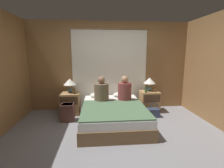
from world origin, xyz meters
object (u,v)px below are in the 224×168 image
Objects in this scene: person_left_in_bed at (101,91)px; beer_bottle_on_right_stand at (146,90)px; nightstand_left at (70,103)px; beer_bottle_on_left_stand at (74,91)px; bed at (113,114)px; lamp_right at (150,82)px; pillow_left at (99,95)px; pillow_right at (122,94)px; handbag_on_floor at (153,112)px; lamp_left at (70,83)px; backpack_on_floor at (68,111)px; person_right_in_bed at (125,90)px; nightstand_right at (149,101)px.

beer_bottle_on_right_stand is at bearing 8.69° from person_left_in_bed.
nightstand_left is 0.41m from beer_bottle_on_left_stand.
beer_bottle_on_right_stand is at bearing 31.45° from bed.
pillow_left is at bearing 179.04° from lamp_right.
pillow_right is 1.33× the size of handbag_on_floor.
lamp_left reaches higher than nightstand_left.
handbag_on_floor is at bearing 1.44° from backpack_on_floor.
bed is 1.10m from handbag_on_floor.
lamp_right reaches higher than pillow_right.
bed is 1.21m from beer_bottle_on_left_stand.
lamp_left is 1.80× the size of beer_bottle_on_left_stand.
bed is 3.43× the size of nightstand_left.
person_left_in_bed is 3.14× the size of beer_bottle_on_right_stand.
beer_bottle_on_left_stand is at bearing 171.90° from person_right_in_bed.
nightstand_right is at bearing 36.79° from beer_bottle_on_right_stand.
handbag_on_floor is at bearing -68.72° from beer_bottle_on_right_stand.
lamp_right is at bearing 1.66° from nightstand_left.
beer_bottle_on_left_stand reaches higher than bed.
person_left_in_bed reaches higher than beer_bottle_on_right_stand.
pillow_right is at bearing 145.72° from handbag_on_floor.
lamp_right is at bearing 0.00° from lamp_left.
person_right_in_bed reaches higher than nightstand_right.
lamp_right is (0.00, 0.06, 0.55)m from nightstand_right.
pillow_left reaches higher than bed.
backpack_on_floor is (-2.18, -0.48, -0.05)m from nightstand_right.
handbag_on_floor is (1.07, 0.27, -0.09)m from bed.
nightstand_left is 0.80m from pillow_left.
pillow_right is (-0.77, 0.09, 0.20)m from nightstand_right.
nightstand_left reaches higher than handbag_on_floor.
nightstand_left is 1.00× the size of nightstand_right.
beer_bottle_on_left_stand is 0.57m from backpack_on_floor.
nightstand_right is 2.25m from lamp_left.
nightstand_left is at bearing -178.34° from lamp_right.
backpack_on_floor is at bearing 168.97° from bed.
person_left_in_bed is at bearing 174.46° from handbag_on_floor.
bed is at bearing -166.03° from handbag_on_floor.
pillow_left is 0.78m from person_right_in_bed.
backpack_on_floor is (-2.18, -0.54, -0.60)m from lamp_right.
bed is 0.88m from pillow_left.
bed is 1.47m from lamp_right.
pillow_left is at bearing 112.32° from bed.
backpack_on_floor is (-0.12, -0.37, -0.42)m from beer_bottle_on_left_stand.
pillow_right is 0.43m from person_right_in_bed.
beer_bottle_on_left_stand is (-0.64, -0.20, 0.17)m from pillow_left.
backpack_on_floor is (0.01, -0.54, -0.60)m from lamp_left.
beer_bottle_on_left_stand is at bearing -162.91° from pillow_left.
pillow_left is 2.35× the size of beer_bottle_on_left_stand.
handbag_on_floor is at bearing -12.70° from lamp_left.
backpack_on_floor is at bearing -89.06° from lamp_left.
lamp_left is 1.01× the size of handbag_on_floor.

